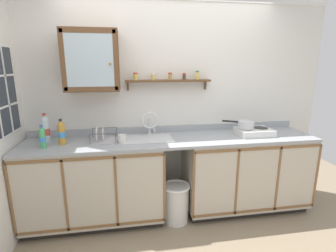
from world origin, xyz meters
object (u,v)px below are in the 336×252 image
at_px(hot_plate_stove, 254,132).
at_px(trash_bin, 176,202).
at_px(dish_rack, 103,139).
at_px(bottle_soda_green_0, 42,138).
at_px(bottle_juice_amber_2, 62,133).
at_px(saucepan, 246,124).
at_px(mug, 122,139).
at_px(sink, 148,139).
at_px(wall_cabinet, 92,61).
at_px(bottle_water_clear_1, 46,130).

height_order(hot_plate_stove, trash_bin, hot_plate_stove).
bearing_deg(trash_bin, dish_rack, 167.27).
distance_m(bottle_soda_green_0, bottle_juice_amber_2, 0.19).
xyz_separation_m(saucepan, dish_rack, (-1.66, 0.01, -0.10)).
height_order(saucepan, bottle_juice_amber_2, bottle_juice_amber_2).
distance_m(saucepan, mug, 1.46).
relative_size(bottle_soda_green_0, dish_rack, 0.82).
bearing_deg(sink, dish_rack, -177.68).
height_order(bottle_juice_amber_2, dish_rack, bottle_juice_amber_2).
height_order(saucepan, trash_bin, saucepan).
xyz_separation_m(saucepan, bottle_soda_green_0, (-2.25, -0.12, -0.02)).
bearing_deg(wall_cabinet, saucepan, -4.49).
bearing_deg(wall_cabinet, sink, -10.63).
bearing_deg(mug, hot_plate_stove, 1.79).
relative_size(sink, mug, 4.39).
bearing_deg(trash_bin, mug, 170.51).
bearing_deg(hot_plate_stove, bottle_soda_green_0, -177.76).
bearing_deg(trash_bin, saucepan, 11.06).
height_order(hot_plate_stove, bottle_juice_amber_2, bottle_juice_amber_2).
bearing_deg(bottle_water_clear_1, mug, -10.12).
height_order(hot_plate_stove, saucepan, saucepan).
bearing_deg(saucepan, bottle_soda_green_0, -177.04).
bearing_deg(bottle_juice_amber_2, mug, -4.46).
xyz_separation_m(bottle_water_clear_1, bottle_juice_amber_2, (0.18, -0.10, -0.02)).
distance_m(sink, mug, 0.31).
bearing_deg(bottle_juice_amber_2, dish_rack, 4.43).
xyz_separation_m(bottle_soda_green_0, bottle_water_clear_1, (-0.02, 0.19, 0.04)).
xyz_separation_m(sink, dish_rack, (-0.50, -0.02, 0.04)).
bearing_deg(sink, bottle_water_clear_1, 177.78).
distance_m(wall_cabinet, trash_bin, 1.83).
bearing_deg(trash_bin, sink, 145.63).
distance_m(hot_plate_stove, bottle_water_clear_1, 2.37).
relative_size(bottle_water_clear_1, wall_cabinet, 0.50).
bearing_deg(bottle_water_clear_1, bottle_soda_green_0, -84.73).
distance_m(sink, hot_plate_stove, 1.27).
bearing_deg(bottle_soda_green_0, hot_plate_stove, 2.24).
height_order(sink, mug, sink).
height_order(bottle_juice_amber_2, mug, bottle_juice_amber_2).
bearing_deg(bottle_juice_amber_2, trash_bin, -6.90).
height_order(hot_plate_stove, mug, mug).
distance_m(mug, trash_bin, 0.97).
xyz_separation_m(sink, mug, (-0.29, -0.10, 0.05)).
bearing_deg(bottle_soda_green_0, trash_bin, -2.27).
xyz_separation_m(hot_plate_stove, trash_bin, (-0.98, -0.15, -0.76)).
bearing_deg(wall_cabinet, bottle_juice_amber_2, -154.50).
bearing_deg(sink, mug, -160.87).
bearing_deg(bottle_water_clear_1, saucepan, -1.79).
relative_size(hot_plate_stove, dish_rack, 1.41).
bearing_deg(saucepan, trash_bin, -168.94).
bearing_deg(sink, hot_plate_stove, -2.39).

